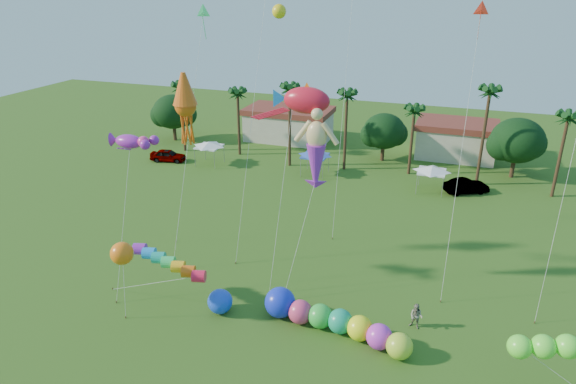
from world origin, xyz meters
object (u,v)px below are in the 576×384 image
(car_a, at_px, (168,155))
(spectator_b, at_px, (416,316))
(car_b, at_px, (466,186))
(caterpillar_inflatable, at_px, (330,320))
(blue_ball, at_px, (220,301))

(car_a, relative_size, spectator_b, 2.47)
(car_a, bearing_deg, car_b, -98.26)
(car_b, distance_m, caterpillar_inflatable, 30.14)
(car_a, xyz_separation_m, blue_ball, (21.51, -27.89, 0.11))
(spectator_b, xyz_separation_m, caterpillar_inflatable, (-5.50, -2.34, -0.02))
(spectator_b, bearing_deg, caterpillar_inflatable, -141.37)
(blue_ball, bearing_deg, caterpillar_inflatable, 3.64)
(car_a, height_order, spectator_b, spectator_b)
(caterpillar_inflatable, bearing_deg, blue_ball, -166.65)
(caterpillar_inflatable, distance_m, blue_ball, 8.10)
(car_a, height_order, blue_ball, blue_ball)
(car_b, xyz_separation_m, caterpillar_inflatable, (-8.06, -29.04, 0.11))
(spectator_b, height_order, blue_ball, spectator_b)
(car_b, bearing_deg, blue_ball, 121.75)
(blue_ball, bearing_deg, spectator_b, 11.85)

